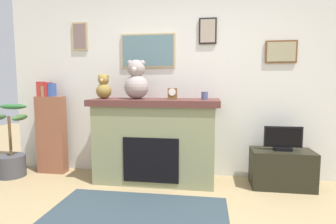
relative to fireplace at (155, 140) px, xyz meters
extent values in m
cube|color=silver|center=(0.40, 0.36, 0.75)|extent=(5.20, 0.12, 2.60)
cube|color=tan|center=(-0.15, 0.28, 1.19)|extent=(0.76, 0.02, 0.46)
cube|color=slate|center=(-0.15, 0.27, 1.19)|extent=(0.72, 0.00, 0.42)
cube|color=tan|center=(-1.15, 0.28, 1.41)|extent=(0.23, 0.02, 0.39)
cube|color=#795F5C|center=(-1.15, 0.27, 1.41)|extent=(0.19, 0.00, 0.35)
cube|color=black|center=(0.66, 0.28, 1.44)|extent=(0.23, 0.02, 0.34)
cube|color=tan|center=(0.66, 0.27, 1.44)|extent=(0.19, 0.00, 0.30)
cube|color=brown|center=(1.60, 0.28, 1.15)|extent=(0.39, 0.02, 0.29)
cube|color=tan|center=(1.60, 0.27, 1.15)|extent=(0.35, 0.00, 0.25)
cube|color=gray|center=(0.00, 0.00, -0.05)|extent=(1.53, 0.59, 1.01)
cube|color=#522B27|center=(0.00, 0.00, 0.50)|extent=(1.65, 0.65, 0.08)
cube|color=black|center=(0.00, -0.30, -0.19)|extent=(0.69, 0.02, 0.55)
cube|color=brown|center=(-1.54, 0.10, 0.00)|extent=(0.40, 0.16, 1.11)
cube|color=#AC2D2A|center=(-1.67, 0.10, 0.66)|extent=(0.06, 0.13, 0.21)
cube|color=olive|center=(-1.61, 0.10, 0.63)|extent=(0.05, 0.13, 0.15)
cube|color=#A82529|center=(-1.56, 0.10, 0.66)|extent=(0.05, 0.13, 0.20)
cube|color=#324C93|center=(-1.50, 0.10, 0.65)|extent=(0.05, 0.13, 0.19)
cylinder|color=#3F3F44|center=(-2.01, -0.16, -0.40)|extent=(0.36, 0.36, 0.30)
cylinder|color=brown|center=(-2.01, -0.16, 0.02)|extent=(0.04, 0.04, 0.55)
ellipsoid|color=#375C2D|center=(-1.86, -0.13, 0.28)|extent=(0.16, 0.37, 0.08)
ellipsoid|color=#2C6231|center=(-2.04, -0.01, 0.42)|extent=(0.37, 0.18, 0.08)
cube|color=black|center=(1.60, 0.00, -0.31)|extent=(0.74, 0.40, 0.47)
cube|color=black|center=(1.60, 0.00, -0.06)|extent=(0.20, 0.14, 0.04)
cube|color=black|center=(1.60, 0.00, 0.09)|extent=(0.45, 0.03, 0.26)
cube|color=black|center=(1.60, -0.02, 0.09)|extent=(0.41, 0.00, 0.22)
cube|color=#2B3940|center=(0.00, -0.97, -0.55)|extent=(1.80, 1.04, 0.01)
cylinder|color=#4C517A|center=(0.64, -0.02, 0.59)|extent=(0.08, 0.08, 0.10)
cube|color=brown|center=(0.23, -0.02, 0.61)|extent=(0.11, 0.08, 0.14)
cylinder|color=white|center=(0.23, -0.06, 0.63)|extent=(0.09, 0.01, 0.09)
sphere|color=olive|center=(-0.69, -0.02, 0.64)|extent=(0.20, 0.20, 0.20)
sphere|color=olive|center=(-0.69, -0.02, 0.79)|extent=(0.15, 0.15, 0.15)
sphere|color=olive|center=(-0.74, -0.02, 0.83)|extent=(0.05, 0.05, 0.05)
sphere|color=olive|center=(-0.64, -0.02, 0.83)|extent=(0.05, 0.05, 0.05)
sphere|color=beige|center=(-0.69, -0.08, 0.78)|extent=(0.04, 0.04, 0.04)
sphere|color=gray|center=(-0.24, -0.02, 0.70)|extent=(0.31, 0.31, 0.31)
sphere|color=gray|center=(-0.24, -0.02, 0.93)|extent=(0.23, 0.23, 0.23)
sphere|color=gray|center=(-0.32, -0.02, 1.00)|extent=(0.08, 0.08, 0.08)
sphere|color=gray|center=(-0.16, -0.02, 1.00)|extent=(0.08, 0.08, 0.08)
sphere|color=beige|center=(-0.24, -0.11, 0.92)|extent=(0.07, 0.07, 0.07)
camera|label=1|loc=(0.68, -3.43, 0.75)|focal=28.81mm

